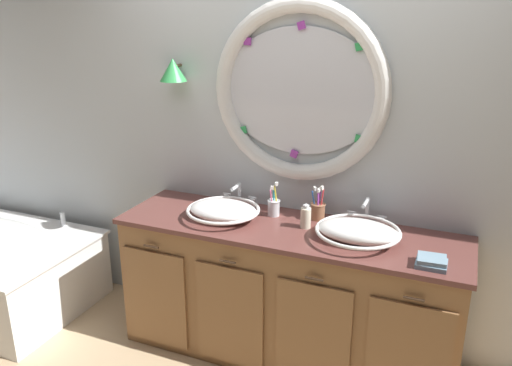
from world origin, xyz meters
TOP-DOWN VIEW (x-y plane):
  - back_wall_assembly at (-0.00, 0.58)m, footprint 6.40×0.26m
  - vanity_counter at (0.06, 0.26)m, footprint 2.05×0.62m
  - sink_basin_left at (-0.35, 0.24)m, footprint 0.45×0.45m
  - sink_basin_right at (0.47, 0.24)m, footprint 0.47×0.47m
  - faucet_set_left at (-0.35, 0.47)m, footprint 0.23×0.14m
  - faucet_set_right at (0.47, 0.46)m, footprint 0.23×0.15m
  - toothbrush_holder_left at (-0.08, 0.40)m, footprint 0.08×0.08m
  - toothbrush_holder_right at (0.18, 0.45)m, footprint 0.09×0.09m
  - soap_dispenser at (0.15, 0.30)m, footprint 0.06×0.07m
  - folded_hand_towel at (0.87, 0.08)m, footprint 0.15×0.13m

SIDE VIEW (x-z plane):
  - vanity_counter at x=0.06m, z-range 0.00..0.86m
  - folded_hand_towel at x=0.87m, z-range 0.86..0.91m
  - sink_basin_left at x=-0.35m, z-range 0.86..0.97m
  - sink_basin_right at x=0.47m, z-range 0.86..0.98m
  - toothbrush_holder_left at x=-0.08m, z-range 0.81..1.03m
  - toothbrush_holder_right at x=0.18m, z-range 0.81..1.03m
  - faucet_set_left at x=-0.35m, z-range 0.85..1.00m
  - soap_dispenser at x=0.15m, z-range 0.85..1.00m
  - faucet_set_right at x=0.47m, z-range 0.85..1.02m
  - back_wall_assembly at x=0.00m, z-range 0.03..2.63m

